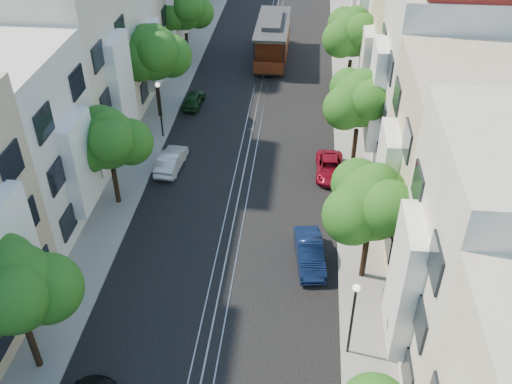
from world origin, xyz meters
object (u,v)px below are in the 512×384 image
(lamp_west, at_px, (159,102))
(parked_car_e_far, at_px, (330,167))
(tree_e_c, at_px, (361,101))
(cable_car, at_px, (273,37))
(tree_w_b, at_px, (109,141))
(tree_w_a, at_px, (15,290))
(parked_car_e_mid, at_px, (310,253))
(tree_e_d, at_px, (354,34))
(lamp_east, at_px, (353,309))
(tree_w_d, at_px, (185,10))
(tree_w_c, at_px, (154,54))
(parked_car_w_mid, at_px, (171,160))
(tree_e_b, at_px, (374,204))
(parked_car_w_far, at_px, (193,99))

(lamp_west, bearing_deg, parked_car_e_far, -16.97)
(tree_e_c, distance_m, cable_car, 18.50)
(tree_w_b, distance_m, parked_car_e_far, 14.02)
(tree_w_a, height_order, parked_car_e_mid, tree_w_a)
(tree_e_d, bearing_deg, tree_w_a, -116.41)
(tree_w_b, bearing_deg, parked_car_e_mid, -19.64)
(tree_e_d, distance_m, parked_car_e_far, 13.44)
(lamp_east, distance_m, parked_car_e_far, 14.57)
(parked_car_e_mid, bearing_deg, tree_w_b, 152.64)
(tree_e_c, relative_size, tree_w_d, 1.00)
(tree_w_b, bearing_deg, tree_w_c, 90.00)
(tree_w_d, bearing_deg, lamp_west, -86.56)
(parked_car_e_far, relative_size, parked_car_w_mid, 1.02)
(tree_w_c, distance_m, parked_car_w_mid, 8.53)
(tree_e_b, bearing_deg, tree_w_b, 160.85)
(tree_w_c, xyz_separation_m, parked_car_w_mid, (2.33, -6.89, -4.45))
(tree_e_c, xyz_separation_m, lamp_west, (-13.56, 2.02, -1.75))
(tree_w_a, relative_size, parked_car_w_mid, 1.78)
(tree_e_b, distance_m, tree_e_c, 11.00)
(tree_e_b, bearing_deg, cable_car, 103.56)
(parked_car_w_mid, bearing_deg, cable_car, -101.22)
(tree_w_a, relative_size, tree_w_d, 1.03)
(lamp_west, relative_size, parked_car_e_mid, 1.05)
(tree_e_d, xyz_separation_m, parked_car_e_far, (-1.66, -12.61, -4.34))
(tree_w_c, distance_m, lamp_east, 25.01)
(lamp_west, bearing_deg, tree_w_d, 93.44)
(tree_e_d, height_order, tree_w_a, tree_e_d)
(tree_w_c, relative_size, parked_car_e_far, 1.86)
(parked_car_e_mid, relative_size, parked_car_e_far, 1.03)
(tree_e_b, height_order, lamp_east, tree_e_b)
(tree_w_b, height_order, tree_w_c, tree_w_c)
(tree_w_b, height_order, lamp_east, tree_w_b)
(tree_w_b, distance_m, parked_car_e_mid, 12.89)
(tree_w_a, distance_m, lamp_west, 20.13)
(tree_w_b, relative_size, tree_w_d, 0.96)
(lamp_west, distance_m, parked_car_w_far, 5.70)
(tree_e_b, relative_size, parked_car_e_far, 1.75)
(parked_car_e_far, distance_m, parked_car_w_mid, 10.41)
(tree_w_c, height_order, lamp_west, tree_w_c)
(lamp_west, bearing_deg, tree_e_d, 33.50)
(tree_w_a, distance_m, lamp_east, 13.72)
(tree_e_b, bearing_deg, tree_e_d, 90.00)
(parked_car_w_far, bearing_deg, tree_e_c, 153.01)
(tree_w_b, xyz_separation_m, parked_car_w_mid, (2.33, 4.11, -3.78))
(lamp_east, bearing_deg, cable_car, 99.97)
(parked_car_e_mid, bearing_deg, tree_e_b, -24.78)
(tree_e_b, height_order, lamp_west, tree_e_b)
(tree_w_c, bearing_deg, tree_w_d, 90.00)
(tree_w_a, bearing_deg, parked_car_w_far, 85.11)
(lamp_west, xyz_separation_m, parked_car_w_mid, (1.49, -3.91, -2.23))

